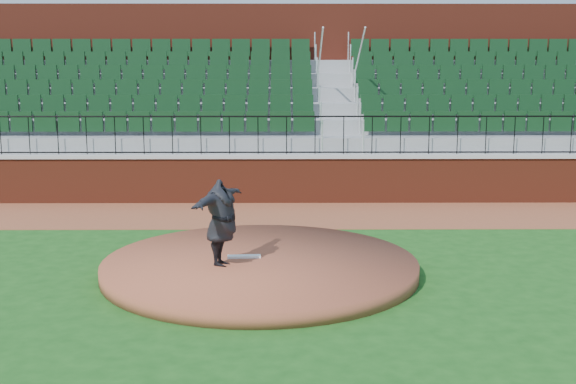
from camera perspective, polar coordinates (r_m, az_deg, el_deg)
The scene contains 10 objects.
ground at distance 13.65m, azimuth 0.04°, elevation -6.53°, with size 90.00×90.00×0.00m, color #174C15.
warning_track at distance 18.88m, azimuth -0.08°, elevation -1.70°, with size 34.00×3.20×0.01m, color brown.
field_wall at distance 20.33m, azimuth -0.11°, elevation 0.90°, with size 34.00×0.35×1.20m, color maroon.
wall_cap at distance 20.24m, azimuth -0.11°, elevation 2.71°, with size 34.00×0.45×0.10m, color #B7B7B7.
wall_railing at distance 20.17m, azimuth -0.11°, elevation 4.26°, with size 34.00×0.05×1.00m, color black, non-canonical shape.
seating_stands at distance 22.84m, azimuth -0.14°, elevation 6.25°, with size 34.00×5.10×4.60m, color gray, non-canonical shape.
concourse_wall at distance 25.60m, azimuth -0.17°, elevation 7.73°, with size 34.00×0.50×5.50m, color maroon.
pitchers_mound at distance 13.95m, azimuth -2.10°, elevation -5.62°, with size 5.74×5.74×0.25m, color brown.
pitching_rubber at distance 14.11m, azimuth -3.30°, elevation -4.84°, with size 0.61×0.15×0.04m, color white.
pitcher at distance 13.46m, azimuth -5.00°, elevation -2.30°, with size 1.90×0.52×1.55m, color black.
Camera 1 is at (-0.10, -13.05, 4.01)m, focal length 47.55 mm.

